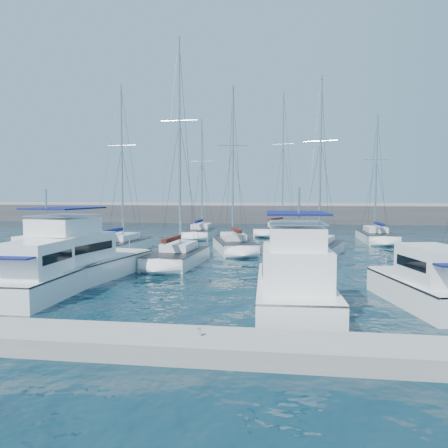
# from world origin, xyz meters

# --- Properties ---
(ground) EXTENTS (220.00, 220.00, 0.00)m
(ground) POSITION_xyz_m (0.00, 0.00, 0.00)
(ground) COLOR black
(ground) RESTS_ON ground
(breakwater) EXTENTS (160.00, 6.00, 4.45)m
(breakwater) POSITION_xyz_m (0.00, 52.00, 1.05)
(breakwater) COLOR #424244
(breakwater) RESTS_ON ground
(dock) EXTENTS (40.00, 2.20, 0.60)m
(dock) POSITION_xyz_m (0.00, -11.00, 0.30)
(dock) COLOR gray
(dock) RESTS_ON ground
(dock_cleat_centre) EXTENTS (0.16, 0.16, 0.25)m
(dock_cleat_centre) POSITION_xyz_m (0.00, -11.00, 0.72)
(dock_cleat_centre) COLOR silver
(dock_cleat_centre) RESTS_ON dock
(motor_yacht_port_outer) EXTENTS (2.80, 7.15, 3.20)m
(motor_yacht_port_outer) POSITION_xyz_m (-9.12, -4.48, 0.94)
(motor_yacht_port_outer) COLOR white
(motor_yacht_port_outer) RESTS_ON ground
(motor_yacht_port_inner) EXTENTS (5.73, 10.62, 4.69)m
(motor_yacht_port_inner) POSITION_xyz_m (-9.39, -0.47, 1.13)
(motor_yacht_port_inner) COLOR white
(motor_yacht_port_inner) RESTS_ON ground
(motor_yacht_stbd_inner) EXTENTS (3.67, 9.14, 4.69)m
(motor_yacht_stbd_inner) POSITION_xyz_m (3.07, -4.96, 1.13)
(motor_yacht_stbd_inner) COLOR white
(motor_yacht_stbd_inner) RESTS_ON ground
(motor_yacht_stbd_outer) EXTENTS (3.74, 7.13, 3.20)m
(motor_yacht_stbd_outer) POSITION_xyz_m (8.86, -3.90, 0.94)
(motor_yacht_stbd_outer) COLOR white
(motor_yacht_stbd_outer) RESTS_ON ground
(sailboat_mid_a) EXTENTS (3.82, 7.69, 14.81)m
(sailboat_mid_a) POSITION_xyz_m (-11.67, 11.98, 0.53)
(sailboat_mid_a) COLOR white
(sailboat_mid_a) RESTS_ON ground
(sailboat_mid_b) EXTENTS (3.50, 7.45, 16.51)m
(sailboat_mid_b) POSITION_xyz_m (-4.99, 6.04, 0.56)
(sailboat_mid_b) COLOR white
(sailboat_mid_b) RESTS_ON ground
(sailboat_mid_c) EXTENTS (4.98, 8.32, 14.90)m
(sailboat_mid_c) POSITION_xyz_m (-1.82, 13.80, 0.53)
(sailboat_mid_c) COLOR white
(sailboat_mid_c) RESTS_ON ground
(sailboat_mid_d) EXTENTS (5.30, 8.70, 14.97)m
(sailboat_mid_d) POSITION_xyz_m (5.23, 11.93, 0.52)
(sailboat_mid_d) COLOR white
(sailboat_mid_d) RESTS_ON ground
(sailboat_back_a) EXTENTS (3.19, 8.00, 14.11)m
(sailboat_back_a) POSITION_xyz_m (-7.12, 25.67, 0.52)
(sailboat_back_a) COLOR white
(sailboat_back_a) RESTS_ON ground
(sailboat_back_b) EXTENTS (6.12, 9.95, 18.16)m
(sailboat_back_b) POSITION_xyz_m (1.96, 30.92, 0.55)
(sailboat_back_b) COLOR white
(sailboat_back_b) RESTS_ON ground
(sailboat_back_c) EXTENTS (3.07, 8.45, 13.86)m
(sailboat_back_c) POSITION_xyz_m (12.22, 23.77, 0.51)
(sailboat_back_c) COLOR white
(sailboat_back_c) RESTS_ON ground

